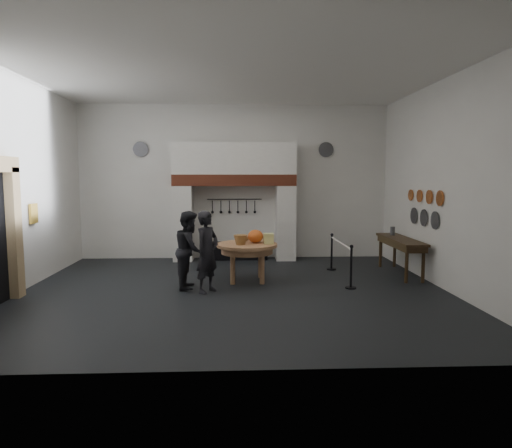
{
  "coord_description": "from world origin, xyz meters",
  "views": [
    {
      "loc": [
        0.03,
        -9.49,
        2.42
      ],
      "look_at": [
        0.49,
        0.72,
        1.35
      ],
      "focal_mm": 32.0,
      "sensor_mm": 36.0,
      "label": 1
    }
  ],
  "objects_px": {
    "visitor_near": "(207,252)",
    "side_table": "(401,239)",
    "barrier_post_near": "(351,268)",
    "iron_range": "(235,251)",
    "work_table": "(247,245)",
    "barrier_post_far": "(332,253)",
    "visitor_far": "(190,250)"
  },
  "relations": [
    {
      "from": "visitor_near",
      "to": "side_table",
      "type": "xyz_separation_m",
      "value": [
        4.66,
        1.55,
        0.01
      ]
    },
    {
      "from": "iron_range",
      "to": "side_table",
      "type": "height_order",
      "value": "side_table"
    },
    {
      "from": "visitor_near",
      "to": "work_table",
      "type": "bearing_deg",
      "value": -5.51
    },
    {
      "from": "visitor_far",
      "to": "barrier_post_far",
      "type": "distance_m",
      "value": 3.93
    },
    {
      "from": "barrier_post_near",
      "to": "barrier_post_far",
      "type": "distance_m",
      "value": 2.0
    },
    {
      "from": "side_table",
      "to": "visitor_far",
      "type": "bearing_deg",
      "value": -167.24
    },
    {
      "from": "side_table",
      "to": "barrier_post_far",
      "type": "xyz_separation_m",
      "value": [
        -1.58,
        0.62,
        -0.42
      ]
    },
    {
      "from": "iron_range",
      "to": "barrier_post_near",
      "type": "distance_m",
      "value": 4.42
    },
    {
      "from": "visitor_near",
      "to": "visitor_far",
      "type": "height_order",
      "value": "visitor_near"
    },
    {
      "from": "visitor_near",
      "to": "visitor_far",
      "type": "distance_m",
      "value": 0.57
    },
    {
      "from": "work_table",
      "to": "side_table",
      "type": "xyz_separation_m",
      "value": [
        3.81,
        0.55,
        0.03
      ]
    },
    {
      "from": "iron_range",
      "to": "barrier_post_near",
      "type": "height_order",
      "value": "barrier_post_near"
    },
    {
      "from": "visitor_far",
      "to": "side_table",
      "type": "distance_m",
      "value": 5.19
    },
    {
      "from": "iron_range",
      "to": "visitor_far",
      "type": "relative_size",
      "value": 1.13
    },
    {
      "from": "barrier_post_near",
      "to": "iron_range",
      "type": "bearing_deg",
      "value": 124.81
    },
    {
      "from": "barrier_post_near",
      "to": "visitor_near",
      "type": "bearing_deg",
      "value": -176.86
    },
    {
      "from": "barrier_post_near",
      "to": "barrier_post_far",
      "type": "xyz_separation_m",
      "value": [
        0.0,
        2.0,
        0.0
      ]
    },
    {
      "from": "visitor_near",
      "to": "barrier_post_far",
      "type": "height_order",
      "value": "visitor_near"
    },
    {
      "from": "visitor_far",
      "to": "iron_range",
      "type": "bearing_deg",
      "value": -14.89
    },
    {
      "from": "visitor_far",
      "to": "visitor_near",
      "type": "bearing_deg",
      "value": -134.07
    },
    {
      "from": "iron_range",
      "to": "work_table",
      "type": "relative_size",
      "value": 1.36
    },
    {
      "from": "side_table",
      "to": "barrier_post_near",
      "type": "xyz_separation_m",
      "value": [
        -1.58,
        -1.38,
        -0.42
      ]
    },
    {
      "from": "work_table",
      "to": "barrier_post_near",
      "type": "relative_size",
      "value": 1.56
    },
    {
      "from": "side_table",
      "to": "barrier_post_far",
      "type": "distance_m",
      "value": 1.75
    },
    {
      "from": "iron_range",
      "to": "visitor_near",
      "type": "height_order",
      "value": "visitor_near"
    },
    {
      "from": "visitor_far",
      "to": "side_table",
      "type": "relative_size",
      "value": 0.76
    },
    {
      "from": "work_table",
      "to": "barrier_post_far",
      "type": "relative_size",
      "value": 1.56
    },
    {
      "from": "iron_range",
      "to": "visitor_near",
      "type": "xyz_separation_m",
      "value": [
        -0.56,
        -3.8,
        0.61
      ]
    },
    {
      "from": "iron_range",
      "to": "visitor_near",
      "type": "relative_size",
      "value": 1.11
    },
    {
      "from": "work_table",
      "to": "side_table",
      "type": "distance_m",
      "value": 3.85
    },
    {
      "from": "side_table",
      "to": "barrier_post_far",
      "type": "relative_size",
      "value": 2.44
    },
    {
      "from": "work_table",
      "to": "barrier_post_near",
      "type": "height_order",
      "value": "barrier_post_near"
    }
  ]
}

